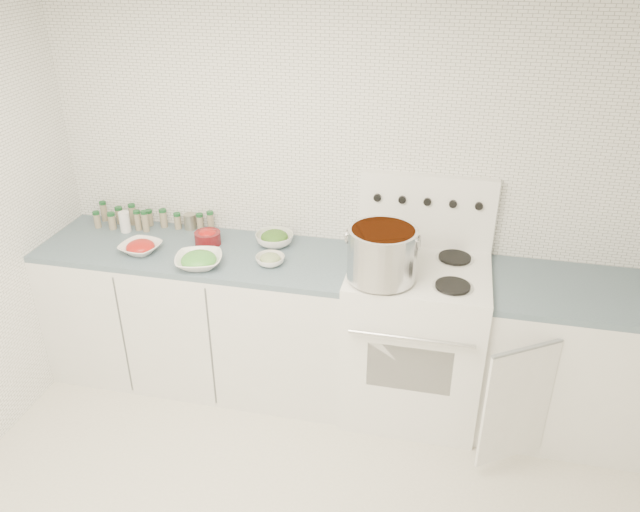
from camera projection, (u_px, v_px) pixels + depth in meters
The scene contains 13 objects.
room_walls at pixel (267, 256), 2.16m from camera, with size 3.54×3.04×2.52m.
counter_left at pixel (203, 314), 3.86m from camera, with size 1.85×0.62×0.90m.
stove at pixel (414, 334), 3.59m from camera, with size 0.76×0.70×1.36m.
counter_right at pixel (563, 360), 3.45m from camera, with size 0.89×0.85×0.90m.
stock_pot at pixel (382, 252), 3.20m from camera, with size 0.38×0.36×0.27m.
bowl_tomato at pixel (140, 247), 3.60m from camera, with size 0.26×0.26×0.08m.
bowl_snowpea at pixel (199, 260), 3.45m from camera, with size 0.32×0.32×0.09m.
bowl_broccoli at pixel (275, 238), 3.69m from camera, with size 0.23×0.23×0.09m.
bowl_zucchini at pixel (270, 259), 3.47m from camera, with size 0.20×0.20×0.07m.
bowl_pepper at pixel (208, 237), 3.69m from camera, with size 0.15×0.15×0.10m.
salt_canister at pixel (125, 222), 3.84m from camera, with size 0.06×0.06×0.13m, color white.
tin_can at pixel (190, 221), 3.88m from camera, with size 0.07×0.07×0.10m, color gray.
spice_cluster at pixel (145, 218), 3.90m from camera, with size 0.77×0.15×0.14m.
Camera 1 is at (0.59, -1.83, 2.56)m, focal length 35.00 mm.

